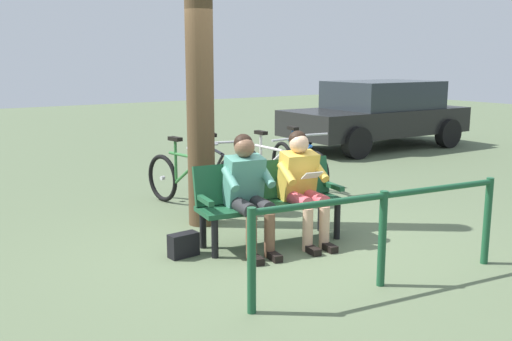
% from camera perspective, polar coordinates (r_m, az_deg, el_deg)
% --- Properties ---
extents(ground_plane, '(40.00, 40.00, 0.00)m').
position_cam_1_polar(ground_plane, '(6.25, 2.35, -7.25)').
color(ground_plane, '#566647').
extents(bench, '(1.65, 0.72, 0.87)m').
position_cam_1_polar(bench, '(6.21, 1.24, -2.51)').
color(bench, '#194C2D').
rests_on(bench, ground).
extents(person_reading, '(0.53, 0.81, 1.20)m').
position_cam_1_polar(person_reading, '(6.18, 4.61, -1.10)').
color(person_reading, gold).
rests_on(person_reading, ground).
extents(person_companion, '(0.53, 0.81, 1.20)m').
position_cam_1_polar(person_companion, '(5.89, -0.80, -1.67)').
color(person_companion, '#4C8C7A').
rests_on(person_companion, ground).
extents(handbag, '(0.31, 0.16, 0.24)m').
position_cam_1_polar(handbag, '(5.88, -7.18, -7.30)').
color(handbag, black).
rests_on(handbag, ground).
extents(tree_trunk, '(0.32, 0.32, 3.70)m').
position_cam_1_polar(tree_trunk, '(6.74, -5.59, 10.02)').
color(tree_trunk, '#4C3823').
rests_on(tree_trunk, ground).
extents(litter_bin, '(0.34, 0.34, 0.75)m').
position_cam_1_polar(litter_bin, '(7.34, -1.32, -1.43)').
color(litter_bin, slate).
rests_on(litter_bin, ground).
extents(bicycle_green, '(0.48, 1.67, 0.94)m').
position_cam_1_polar(bicycle_green, '(8.79, 4.21, 0.49)').
color(bicycle_green, black).
rests_on(bicycle_green, ground).
extents(bicycle_purple, '(0.48, 1.68, 0.94)m').
position_cam_1_polar(bicycle_purple, '(8.26, 1.22, -0.16)').
color(bicycle_purple, black).
rests_on(bicycle_purple, ground).
extents(bicycle_blue, '(0.58, 1.64, 0.94)m').
position_cam_1_polar(bicycle_blue, '(8.04, -3.98, -0.49)').
color(bicycle_blue, black).
rests_on(bicycle_blue, ground).
extents(bicycle_black, '(0.48, 1.67, 0.94)m').
position_cam_1_polar(bicycle_black, '(7.68, -7.10, -1.09)').
color(bicycle_black, black).
rests_on(bicycle_black, ground).
extents(railing_fence, '(2.56, 0.41, 0.85)m').
position_cam_1_polar(railing_fence, '(5.09, 12.43, -5.02)').
color(railing_fence, '#194C2D').
rests_on(railing_fence, ground).
extents(parked_car, '(4.24, 2.09, 1.47)m').
position_cam_1_polar(parked_car, '(13.17, 11.94, 5.60)').
color(parked_car, black).
rests_on(parked_car, ground).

